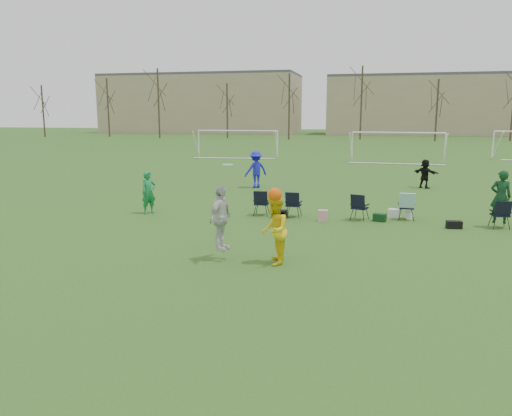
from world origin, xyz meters
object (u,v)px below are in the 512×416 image
(fielder_green_near, at_px, (149,192))
(goal_mid, at_px, (398,139))
(fielder_black, at_px, (425,174))
(goal_left, at_px, (238,136))
(center_contest, at_px, (252,224))
(fielder_blue, at_px, (256,169))

(fielder_green_near, relative_size, goal_mid, 0.22)
(fielder_black, height_order, goal_left, goal_left)
(fielder_green_near, distance_m, center_contest, 7.75)
(fielder_black, distance_m, goal_mid, 14.99)
(fielder_green_near, relative_size, goal_left, 0.22)
(fielder_green_near, bearing_deg, goal_left, 44.77)
(fielder_green_near, relative_size, fielder_blue, 0.85)
(fielder_green_near, xyz_separation_m, goal_mid, (10.33, 24.63, 1.10))
(fielder_blue, xyz_separation_m, goal_left, (-6.11, 18.82, 0.96))
(goal_left, bearing_deg, fielder_blue, -77.00)
(fielder_black, relative_size, goal_mid, 0.20)
(center_contest, bearing_deg, goal_mid, 80.82)
(fielder_blue, distance_m, goal_left, 19.81)
(goal_mid, bearing_deg, fielder_green_near, -108.76)
(fielder_green_near, bearing_deg, goal_mid, 14.17)
(fielder_blue, distance_m, goal_mid, 18.60)
(center_contest, bearing_deg, fielder_black, 69.60)
(fielder_black, bearing_deg, fielder_blue, 49.28)
(fielder_green_near, distance_m, fielder_black, 14.76)
(fielder_green_near, xyz_separation_m, fielder_blue, (2.45, 7.82, 0.14))
(center_contest, xyz_separation_m, goal_mid, (4.87, 30.13, 0.91))
(fielder_blue, height_order, goal_left, goal_left)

